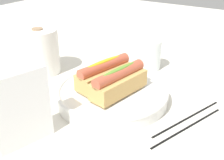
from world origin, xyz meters
The scene contains 9 objects.
ground_plane centered at (0.00, 0.00, 0.00)m, with size 2.40×2.40×0.00m, color silver.
serving_bowl centered at (0.01, 0.02, 0.02)m, with size 0.27×0.27×0.03m.
hotdog_front centered at (0.00, -0.01, 0.06)m, with size 0.16×0.08×0.06m.
hotdog_back centered at (0.02, 0.04, 0.06)m, with size 0.16×0.08×0.06m.
water_glass centered at (0.23, 0.02, 0.04)m, with size 0.07×0.07×0.09m.
paper_towel_roll centered at (0.04, 0.28, 0.07)m, with size 0.11×0.11×0.13m.
napkin_box centered at (-0.21, 0.08, 0.07)m, with size 0.11×0.04×0.15m, color white.
chopstick_near centered at (0.03, -0.17, 0.00)m, with size 0.01×0.01×0.22m, color black.
chopstick_far centered at (0.00, -0.18, 0.00)m, with size 0.01×0.01×0.22m, color black.
Camera 1 is at (-0.49, -0.30, 0.35)m, focal length 44.48 mm.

